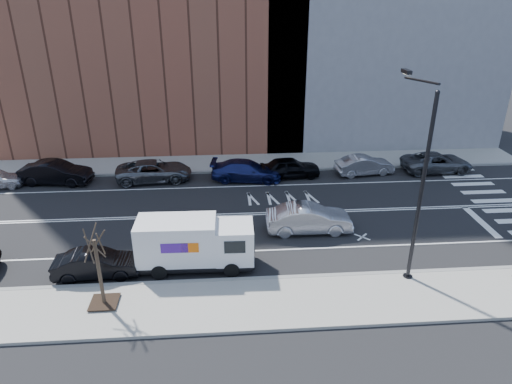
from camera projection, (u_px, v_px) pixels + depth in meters
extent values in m
plane|color=black|center=(251.00, 214.00, 28.11)|extent=(120.00, 120.00, 0.00)
cube|color=gray|center=(265.00, 303.00, 20.08)|extent=(44.00, 3.60, 0.15)
cube|color=gray|center=(244.00, 163.00, 36.08)|extent=(44.00, 3.60, 0.15)
cube|color=gray|center=(261.00, 279.00, 21.71)|extent=(44.00, 0.25, 0.17)
cube|color=gray|center=(245.00, 171.00, 34.43)|extent=(44.00, 0.25, 0.17)
cube|color=brown|center=(141.00, 11.00, 37.22)|extent=(26.00, 10.00, 22.00)
cylinder|color=black|center=(421.00, 194.00, 20.01)|extent=(0.18, 0.18, 9.00)
cylinder|color=black|center=(407.00, 277.00, 21.82)|extent=(0.44, 0.44, 0.20)
sphere|color=black|center=(438.00, 92.00, 18.17)|extent=(0.20, 0.20, 0.20)
cylinder|color=black|center=(421.00, 81.00, 19.66)|extent=(0.11, 3.49, 0.48)
cube|color=black|center=(407.00, 72.00, 21.16)|extent=(0.25, 0.80, 0.18)
cube|color=#FFF2CC|center=(406.00, 74.00, 21.20)|extent=(0.18, 0.55, 0.03)
cube|color=black|center=(104.00, 302.00, 19.90)|extent=(1.20, 1.20, 0.04)
cylinder|color=#382B1E|center=(99.00, 273.00, 19.28)|extent=(0.16, 0.16, 3.20)
cylinder|color=#382B1E|center=(101.00, 244.00, 18.72)|extent=(0.06, 0.80, 1.44)
cylinder|color=#382B1E|center=(98.00, 241.00, 18.92)|extent=(0.81, 0.31, 1.19)
cylinder|color=#382B1E|center=(90.00, 243.00, 18.82)|extent=(0.58, 0.76, 1.50)
cylinder|color=#382B1E|center=(89.00, 246.00, 18.55)|extent=(0.47, 0.61, 1.37)
cylinder|color=#382B1E|center=(95.00, 247.00, 18.49)|extent=(0.72, 0.29, 1.13)
cube|color=black|center=(195.00, 260.00, 22.63)|extent=(5.66, 2.03, 0.27)
cube|color=silver|center=(235.00, 242.00, 22.32)|extent=(1.86, 1.99, 1.81)
cube|color=black|center=(254.00, 236.00, 22.25)|extent=(0.09, 1.68, 0.86)
cube|color=black|center=(235.00, 247.00, 21.31)|extent=(1.00, 0.06, 0.63)
cube|color=black|center=(234.00, 227.00, 23.10)|extent=(1.00, 0.06, 0.63)
cube|color=black|center=(253.00, 257.00, 22.73)|extent=(0.18, 1.81, 0.32)
cube|color=silver|center=(177.00, 240.00, 22.11)|extent=(3.85, 2.08, 2.08)
cube|color=#47198C|center=(174.00, 248.00, 21.13)|extent=(1.27, 0.05, 0.50)
cube|color=orange|center=(190.00, 248.00, 21.16)|extent=(0.82, 0.04, 0.50)
cube|color=#47198C|center=(179.00, 227.00, 22.98)|extent=(1.27, 0.05, 0.50)
cube|color=orange|center=(193.00, 227.00, 23.01)|extent=(0.82, 0.04, 0.50)
cylinder|color=black|center=(232.00, 270.00, 21.90)|extent=(0.77, 0.27, 0.76)
cylinder|color=black|center=(231.00, 250.00, 23.55)|extent=(0.77, 0.27, 0.76)
cylinder|color=black|center=(159.00, 272.00, 21.74)|extent=(0.77, 0.27, 0.76)
cylinder|color=black|center=(164.00, 252.00, 23.39)|extent=(0.77, 0.27, 0.76)
imported|color=black|center=(56.00, 173.00, 32.19)|extent=(5.08, 2.33, 1.62)
imported|color=#53565C|center=(154.00, 171.00, 32.68)|extent=(5.50, 2.87, 1.48)
imported|color=navy|center=(246.00, 171.00, 32.75)|extent=(5.30, 2.73, 1.47)
imported|color=black|center=(290.00, 168.00, 33.27)|extent=(4.53, 2.19, 1.49)
imported|color=#9A999E|center=(364.00, 165.00, 33.81)|extent=(4.45, 2.05, 1.41)
imported|color=#4C4F54|center=(437.00, 162.00, 34.31)|extent=(5.23, 2.46, 1.44)
imported|color=silver|center=(309.00, 219.00, 25.83)|extent=(4.83, 1.72, 1.59)
imported|color=black|center=(97.00, 264.00, 21.84)|extent=(4.13, 1.63, 1.34)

